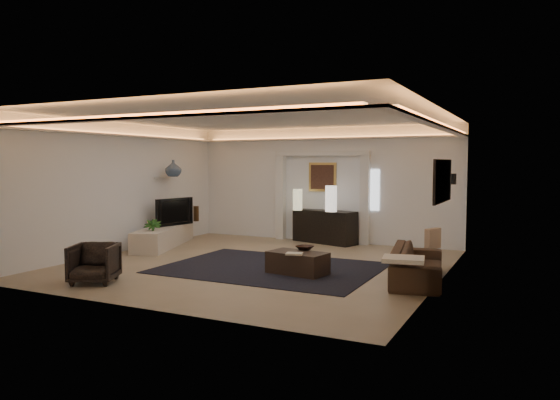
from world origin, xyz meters
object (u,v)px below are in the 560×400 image
at_px(console, 325,227).
at_px(coffee_table, 298,263).
at_px(armchair, 94,263).
at_px(sofa, 417,264).

height_order(console, coffee_table, console).
distance_m(coffee_table, armchair, 3.51).
height_order(sofa, armchair, armchair).
bearing_deg(console, coffee_table, -58.76).
relative_size(sofa, coffee_table, 1.95).
distance_m(console, coffee_table, 3.84).
relative_size(coffee_table, armchair, 1.44).
xyz_separation_m(sofa, coffee_table, (-2.07, -0.35, -0.09)).
xyz_separation_m(console, coffee_table, (0.93, -3.72, -0.20)).
bearing_deg(coffee_table, sofa, 18.80).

